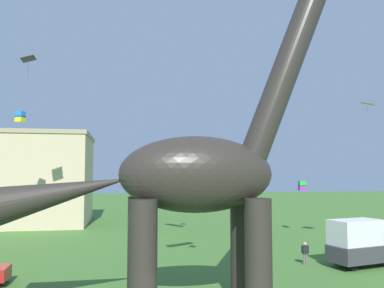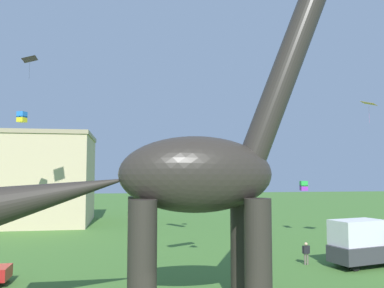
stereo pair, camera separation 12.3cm
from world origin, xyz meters
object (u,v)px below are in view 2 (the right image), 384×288
at_px(parked_box_truck, 367,242).
at_px(kite_near_low, 22,117).
at_px(kite_high_left, 369,104).
at_px(kite_far_left, 30,59).
at_px(person_vendor_side, 306,251).
at_px(kite_near_high, 148,178).
at_px(dinosaur_sculpture, 195,174).
at_px(kite_mid_left, 183,158).
at_px(kite_trailing, 304,186).

height_order(parked_box_truck, kite_near_low, kite_near_low).
bearing_deg(kite_high_left, kite_far_left, 169.55).
height_order(person_vendor_side, kite_high_left, kite_high_left).
relative_size(kite_near_low, kite_near_high, 1.17).
relative_size(parked_box_truck, kite_near_high, 6.88).
distance_m(dinosaur_sculpture, kite_far_left, 23.65).
bearing_deg(kite_high_left, parked_box_truck, -127.23).
height_order(kite_near_high, kite_mid_left, kite_mid_left).
distance_m(parked_box_truck, kite_near_low, 31.70).
bearing_deg(kite_near_low, kite_trailing, 1.26).
bearing_deg(dinosaur_sculpture, parked_box_truck, -4.98).
xyz_separation_m(parked_box_truck, kite_far_left, (-24.95, 10.61, 14.77)).
height_order(dinosaur_sculpture, kite_high_left, dinosaur_sculpture).
xyz_separation_m(kite_near_low, kite_far_left, (1.42, -3.75, 4.61)).
xyz_separation_m(parked_box_truck, kite_near_low, (-26.37, 14.36, 10.16)).
xyz_separation_m(kite_near_high, kite_high_left, (18.77, -1.18, 6.33)).
distance_m(person_vendor_side, kite_trailing, 15.72).
distance_m(kite_near_high, kite_mid_left, 9.97).
distance_m(kite_near_high, kite_trailing, 19.23).
height_order(kite_high_left, kite_mid_left, kite_high_left).
xyz_separation_m(kite_far_left, kite_mid_left, (14.24, 4.72, -8.35)).
distance_m(kite_near_high, kite_far_left, 15.10).
xyz_separation_m(person_vendor_side, kite_near_low, (-22.46, 13.14, 10.87)).
distance_m(person_vendor_side, kite_mid_left, 17.21).
height_order(parked_box_truck, person_vendor_side, parked_box_truck).
xyz_separation_m(person_vendor_side, kite_high_left, (7.91, 4.05, 11.46)).
bearing_deg(kite_mid_left, kite_near_high, -114.57).
relative_size(kite_near_low, kite_far_left, 0.51).
height_order(dinosaur_sculpture, person_vendor_side, dinosaur_sculpture).
distance_m(person_vendor_side, kite_high_left, 14.50).
bearing_deg(parked_box_truck, kite_near_high, 142.84).
height_order(kite_far_left, kite_mid_left, kite_far_left).
bearing_deg(kite_mid_left, dinosaur_sculpture, -96.68).
distance_m(dinosaur_sculpture, parked_box_truck, 15.99).
height_order(dinosaur_sculpture, kite_near_low, dinosaur_sculpture).
bearing_deg(kite_trailing, person_vendor_side, -114.73).
bearing_deg(kite_far_left, kite_high_left, -10.45).
distance_m(parked_box_truck, kite_near_high, 16.71).
bearing_deg(person_vendor_side, kite_near_low, -87.97).
height_order(parked_box_truck, kite_near_high, kite_near_high).
bearing_deg(dinosaur_sculpture, kite_high_left, 2.16).
relative_size(kite_high_left, kite_mid_left, 0.62).
distance_m(kite_mid_left, kite_trailing, 13.48).
bearing_deg(kite_near_low, kite_high_left, -16.67).
height_order(kite_near_low, kite_high_left, kite_high_left).
bearing_deg(kite_trailing, kite_far_left, -170.90).
distance_m(kite_near_low, kite_mid_left, 16.13).
bearing_deg(kite_high_left, kite_near_low, 163.33).
distance_m(kite_high_left, kite_trailing, 12.26).
bearing_deg(kite_far_left, kite_near_low, 110.70).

